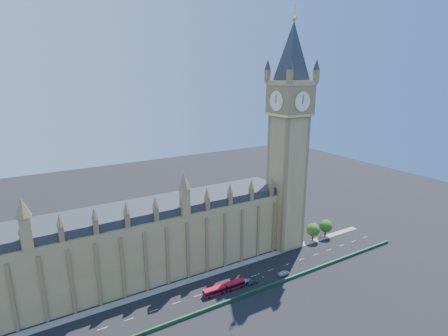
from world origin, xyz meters
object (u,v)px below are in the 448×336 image
red_bus (224,288)px  car_silver (246,281)px  car_grey (252,282)px  car_white (284,273)px

red_bus → car_silver: bearing=4.2°
car_grey → red_bus: bearing=87.1°
red_bus → car_silver: red_bus is taller
red_bus → car_grey: red_bus is taller
car_grey → car_silver: (-1.93, 1.48, 0.01)m
car_grey → car_white: 13.85m
car_silver → car_white: 15.96m
car_silver → car_grey: bearing=-122.5°
red_bus → car_white: red_bus is taller
red_bus → car_grey: (11.32, -1.11, -0.66)m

